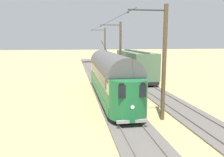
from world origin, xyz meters
TOP-DOWN VIEW (x-y plane):
  - ground_plane at (0.00, 0.00)m, footprint 220.00×220.00m
  - track_streetcar_siding at (-2.43, -0.31)m, footprint 2.80×80.00m
  - track_adjacent_siding at (2.43, -0.31)m, footprint 2.80×80.00m
  - vintage_streetcar at (2.43, 5.50)m, footprint 2.65×16.73m
  - boxcar_adjacent at (-2.43, -3.43)m, footprint 2.96×11.39m
  - catenary_pole_foreground at (-0.04, -16.71)m, footprint 2.75×0.28m
  - catenary_pole_mid_near at (-0.04, -2.18)m, footprint 2.75×0.28m
  - catenary_pole_mid_far at (-0.04, 12.34)m, footprint 2.75×0.28m
  - overhead_wire_run at (2.37, -2.86)m, footprint 2.54×33.04m

SIDE VIEW (x-z plane):
  - ground_plane at x=0.00m, z-range 0.00..0.00m
  - track_streetcar_siding at x=-2.43m, z-range -0.04..0.14m
  - track_adjacent_siding at x=2.43m, z-range -0.04..0.14m
  - boxcar_adjacent at x=-2.43m, z-range 0.24..4.09m
  - vintage_streetcar at x=2.43m, z-range -0.36..4.87m
  - catenary_pole_foreground at x=-0.04m, z-range 0.16..7.90m
  - catenary_pole_mid_near at x=-0.04m, z-range 0.16..7.90m
  - catenary_pole_mid_far at x=-0.04m, z-range 0.16..7.90m
  - overhead_wire_run at x=2.37m, z-range 7.10..7.28m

